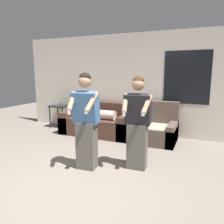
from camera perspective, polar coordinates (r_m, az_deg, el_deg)
The scene contains 7 objects.
ground_plane at distance 3.50m, azimuth -11.39°, elevation -18.57°, with size 14.00×14.00×0.00m, color slate.
wall_back at distance 6.01m, azimuth 6.23°, elevation 7.19°, with size 6.92×0.07×2.70m.
couch at distance 6.01m, azimuth -3.49°, elevation -2.80°, with size 1.98×0.94×0.85m.
armchair at distance 5.47m, azimuth 11.80°, elevation -4.53°, with size 0.91×0.94×0.96m.
side_table at distance 6.90m, azimuth -13.51°, elevation 0.83°, with size 0.54×0.47×0.83m.
person_left at distance 3.76m, azimuth -6.82°, elevation -2.47°, with size 0.49×0.51×1.68m.
person_right at distance 3.77m, azimuth 6.66°, elevation -2.98°, with size 0.50×0.49×1.62m.
Camera 1 is at (1.79, -2.49, 1.68)m, focal length 35.00 mm.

